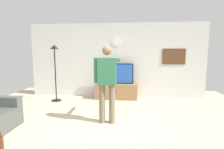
% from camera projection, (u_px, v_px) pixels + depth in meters
% --- Properties ---
extents(ground_plane, '(8.40, 8.40, 0.00)m').
position_uv_depth(ground_plane, '(106.00, 133.00, 3.39)').
color(ground_plane, beige).
extents(back_wall, '(6.40, 0.10, 2.70)m').
position_uv_depth(back_wall, '(116.00, 61.00, 6.14)').
color(back_wall, silver).
rests_on(back_wall, ground_plane).
extents(tv_stand, '(1.47, 0.46, 0.54)m').
position_uv_depth(tv_stand, '(116.00, 91.00, 5.92)').
color(tv_stand, '#997047').
rests_on(tv_stand, ground_plane).
extents(television, '(1.19, 0.07, 0.72)m').
position_uv_depth(television, '(116.00, 74.00, 5.89)').
color(television, black).
rests_on(television, tv_stand).
extents(wall_clock, '(0.33, 0.03, 0.33)m').
position_uv_depth(wall_clock, '(117.00, 41.00, 5.99)').
color(wall_clock, white).
extents(framed_picture, '(0.80, 0.04, 0.55)m').
position_uv_depth(framed_picture, '(174.00, 57.00, 5.88)').
color(framed_picture, brown).
extents(floor_lamp, '(0.32, 0.32, 1.89)m').
position_uv_depth(floor_lamp, '(55.00, 61.00, 5.54)').
color(floor_lamp, black).
rests_on(floor_lamp, ground_plane).
extents(person_standing_nearer_lamp, '(0.60, 0.78, 1.78)m').
position_uv_depth(person_standing_nearer_lamp, '(107.00, 80.00, 3.79)').
color(person_standing_nearer_lamp, '#7A6B56').
rests_on(person_standing_nearer_lamp, ground_plane).
extents(beverage_bottle, '(0.07, 0.07, 0.35)m').
position_uv_depth(beverage_bottle, '(2.00, 144.00, 2.69)').
color(beverage_bottle, '#592D19').
rests_on(beverage_bottle, ground_plane).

